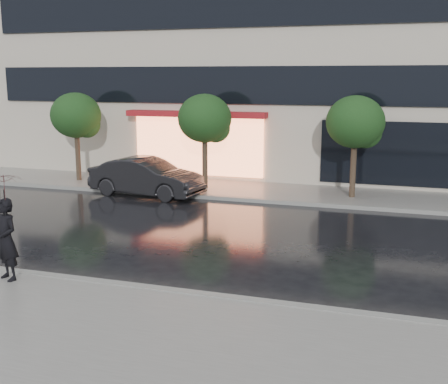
% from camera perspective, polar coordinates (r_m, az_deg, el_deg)
% --- Properties ---
extents(ground, '(120.00, 120.00, 0.00)m').
position_cam_1_polar(ground, '(13.38, -4.14, -8.82)').
color(ground, black).
rests_on(ground, ground).
extents(sidewalk_near, '(60.00, 4.50, 0.12)m').
position_cam_1_polar(sidewalk_near, '(10.66, -10.81, -14.24)').
color(sidewalk_near, slate).
rests_on(sidewalk_near, ground).
extents(sidewalk_far, '(60.00, 3.50, 0.12)m').
position_cam_1_polar(sidewalk_far, '(22.85, 5.39, -0.03)').
color(sidewalk_far, slate).
rests_on(sidewalk_far, ground).
extents(curb_near, '(60.00, 0.25, 0.14)m').
position_cam_1_polar(curb_near, '(12.50, -5.86, -10.03)').
color(curb_near, gray).
rests_on(curb_near, ground).
extents(curb_far, '(60.00, 0.25, 0.14)m').
position_cam_1_polar(curb_far, '(21.17, 4.38, -0.92)').
color(curb_far, gray).
rests_on(curb_far, ground).
extents(tree_far_west, '(2.20, 2.20, 3.99)m').
position_cam_1_polar(tree_far_west, '(25.65, -14.67, 7.38)').
color(tree_far_west, '#33261C').
rests_on(tree_far_west, ground).
extents(tree_mid_west, '(2.20, 2.20, 3.99)m').
position_cam_1_polar(tree_mid_west, '(23.03, -1.81, 7.30)').
color(tree_mid_west, '#33261C').
rests_on(tree_mid_west, ground).
extents(tree_mid_east, '(2.20, 2.20, 3.99)m').
position_cam_1_polar(tree_mid_east, '(21.79, 13.35, 6.74)').
color(tree_mid_east, '#33261C').
rests_on(tree_mid_east, ground).
extents(parked_car, '(4.79, 2.23, 1.52)m').
position_cam_1_polar(parked_car, '(22.45, -7.89, 1.52)').
color(parked_car, black).
rests_on(parked_car, ground).
extents(pedestrian_with_umbrella, '(1.08, 1.09, 2.45)m').
position_cam_1_polar(pedestrian_with_umbrella, '(13.48, -21.36, -2.39)').
color(pedestrian_with_umbrella, black).
rests_on(pedestrian_with_umbrella, sidewalk_near).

